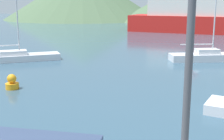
{
  "coord_description": "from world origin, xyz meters",
  "views": [
    {
      "loc": [
        6.19,
        -4.33,
        5.42
      ],
      "look_at": [
        0.52,
        14.0,
        1.2
      ],
      "focal_mm": 50.0,
      "sensor_mm": 36.0,
      "label": 1
    }
  ],
  "objects_px": {
    "streetlamp": "(190,35)",
    "ferry_distant": "(197,16)",
    "sailboat_inner": "(13,57)",
    "buoy_marker": "(12,83)",
    "sailboat_middle": "(207,56)"
  },
  "relations": [
    {
      "from": "buoy_marker",
      "to": "sailboat_inner",
      "type": "bearing_deg",
      "value": 124.33
    },
    {
      "from": "streetlamp",
      "to": "ferry_distant",
      "type": "distance_m",
      "value": 53.59
    },
    {
      "from": "ferry_distant",
      "to": "streetlamp",
      "type": "bearing_deg",
      "value": -81.79
    },
    {
      "from": "streetlamp",
      "to": "sailboat_middle",
      "type": "bearing_deg",
      "value": 89.43
    },
    {
      "from": "streetlamp",
      "to": "buoy_marker",
      "type": "distance_m",
      "value": 16.87
    },
    {
      "from": "streetlamp",
      "to": "buoy_marker",
      "type": "bearing_deg",
      "value": 134.68
    },
    {
      "from": "sailboat_inner",
      "to": "ferry_distant",
      "type": "xyz_separation_m",
      "value": [
        15.15,
        33.86,
        2.47
      ]
    },
    {
      "from": "streetlamp",
      "to": "ferry_distant",
      "type": "height_order",
      "value": "ferry_distant"
    },
    {
      "from": "ferry_distant",
      "to": "buoy_marker",
      "type": "height_order",
      "value": "ferry_distant"
    },
    {
      "from": "sailboat_middle",
      "to": "buoy_marker",
      "type": "bearing_deg",
      "value": -153.35
    },
    {
      "from": "streetlamp",
      "to": "sailboat_middle",
      "type": "height_order",
      "value": "sailboat_middle"
    },
    {
      "from": "streetlamp",
      "to": "sailboat_inner",
      "type": "distance_m",
      "value": 26.37
    },
    {
      "from": "sailboat_inner",
      "to": "buoy_marker",
      "type": "relative_size",
      "value": 8.36
    },
    {
      "from": "sailboat_inner",
      "to": "sailboat_middle",
      "type": "relative_size",
      "value": 0.87
    },
    {
      "from": "streetlamp",
      "to": "sailboat_inner",
      "type": "xyz_separation_m",
      "value": [
        -16.97,
        19.66,
        -4.55
      ]
    }
  ]
}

